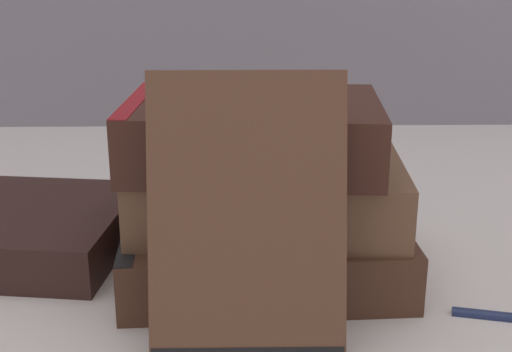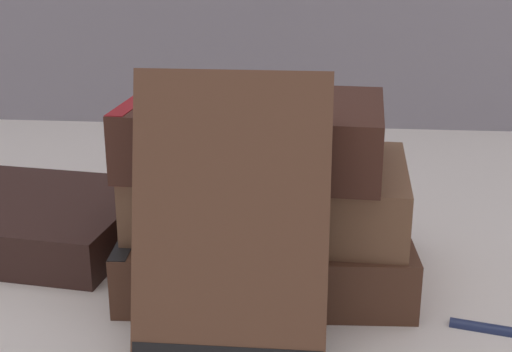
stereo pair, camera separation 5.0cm
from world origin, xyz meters
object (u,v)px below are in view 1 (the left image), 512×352
book_flat_top (246,133)px  pocket_watch (276,99)px  book_flat_middle (261,191)px  book_leaning_front (247,227)px  book_flat_bottom (257,251)px

book_flat_top → pocket_watch: size_ratio=3.56×
book_flat_middle → pocket_watch: (0.01, -0.02, 0.07)m
book_leaning_front → pocket_watch: book_leaning_front is taller
book_flat_middle → book_leaning_front: 0.10m
book_leaning_front → book_flat_middle: bearing=84.2°
book_flat_middle → book_flat_top: bearing=-142.7°
book_flat_middle → book_leaning_front: bearing=-93.1°
book_flat_top → pocket_watch: 0.03m
book_flat_bottom → book_flat_top: size_ratio=1.15×
book_flat_bottom → pocket_watch: pocket_watch is taller
book_leaning_front → pocket_watch: size_ratio=3.35×
book_flat_top → book_leaning_front: book_leaning_front is taller
book_flat_bottom → book_flat_top: bearing=166.9°
book_flat_bottom → book_leaning_front: size_ratio=1.23×
book_leaning_front → pocket_watch: 0.11m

